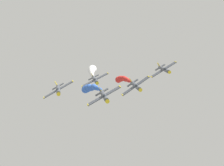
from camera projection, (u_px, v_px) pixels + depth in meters
airplane_lead at (104, 96)px, 86.68m from camera, size 8.58×10.35×4.87m
smoke_trail_lead at (90, 88)px, 105.45m from camera, size 4.32×18.10×5.12m
airplane_left_inner at (136, 86)px, 99.72m from camera, size 8.15×10.35×5.62m
smoke_trail_left_inner at (122, 79)px, 117.13m from camera, size 2.74×16.21×3.87m
airplane_right_inner at (58, 90)px, 97.10m from camera, size 8.57×10.35×4.89m
airplane_left_outer at (95, 80)px, 110.65m from camera, size 8.76×10.35×4.49m
smoke_trail_left_outer at (92, 70)px, 131.34m from camera, size 4.28×20.94×3.39m
airplane_right_outer at (164, 69)px, 112.62m from camera, size 8.42×10.35×5.17m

